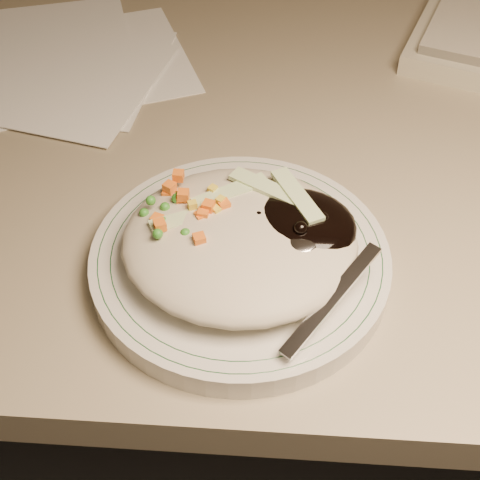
{
  "coord_description": "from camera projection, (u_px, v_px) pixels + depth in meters",
  "views": [
    {
      "loc": [
        -0.09,
        0.8,
        1.17
      ],
      "look_at": [
        -0.11,
        1.18,
        0.78
      ],
      "focal_mm": 50.0,
      "sensor_mm": 36.0,
      "label": 1
    }
  ],
  "objects": [
    {
      "name": "desk",
      "position": [
        339.0,
        259.0,
        0.85
      ],
      "size": [
        1.4,
        0.7,
        0.74
      ],
      "color": "gray",
      "rests_on": "ground"
    },
    {
      "name": "plate",
      "position": [
        240.0,
        261.0,
        0.57
      ],
      "size": [
        0.25,
        0.25,
        0.02
      ],
      "primitive_type": "cylinder",
      "color": "silver",
      "rests_on": "desk"
    },
    {
      "name": "papers",
      "position": [
        32.0,
        63.0,
        0.8
      ],
      "size": [
        0.43,
        0.33,
        0.0
      ],
      "color": "white",
      "rests_on": "desk"
    },
    {
      "name": "plate_rim",
      "position": [
        240.0,
        253.0,
        0.56
      ],
      "size": [
        0.24,
        0.24,
        0.0
      ],
      "color": "#144723",
      "rests_on": "plate"
    },
    {
      "name": "meal",
      "position": [
        245.0,
        236.0,
        0.54
      ],
      "size": [
        0.21,
        0.19,
        0.05
      ],
      "color": "#B5AC93",
      "rests_on": "plate"
    }
  ]
}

